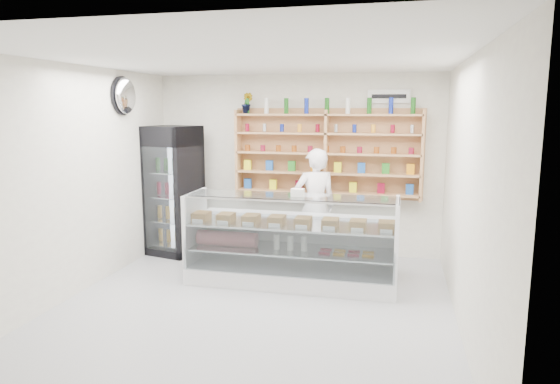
# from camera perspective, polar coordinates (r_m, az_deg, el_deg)

# --- Properties ---
(room) EXTENTS (5.00, 5.00, 5.00)m
(room) POSITION_cam_1_polar(r_m,az_deg,el_deg) (5.49, -3.35, 0.36)
(room) COLOR #9A9A9E
(room) RESTS_ON ground
(display_counter) EXTENTS (2.71, 0.81, 1.18)m
(display_counter) POSITION_cam_1_polar(r_m,az_deg,el_deg) (6.58, 1.30, -7.64)
(display_counter) COLOR white
(display_counter) RESTS_ON floor
(shop_worker) EXTENTS (0.73, 0.62, 1.71)m
(shop_worker) POSITION_cam_1_polar(r_m,az_deg,el_deg) (7.37, 4.02, -1.62)
(shop_worker) COLOR white
(shop_worker) RESTS_ON floor
(drinks_cooler) EXTENTS (0.86, 0.85, 2.01)m
(drinks_cooler) POSITION_cam_1_polar(r_m,az_deg,el_deg) (7.99, -12.10, 0.20)
(drinks_cooler) COLOR black
(drinks_cooler) RESTS_ON floor
(wall_shelving) EXTENTS (2.84, 0.28, 1.33)m
(wall_shelving) POSITION_cam_1_polar(r_m,az_deg,el_deg) (7.64, 5.31, 4.38)
(wall_shelving) COLOR tan
(wall_shelving) RESTS_ON back_wall
(potted_plant) EXTENTS (0.18, 0.15, 0.32)m
(potted_plant) POSITION_cam_1_polar(r_m,az_deg,el_deg) (7.88, -3.78, 10.10)
(potted_plant) COLOR #1E6626
(potted_plant) RESTS_ON wall_shelving
(security_mirror) EXTENTS (0.15, 0.50, 0.50)m
(security_mirror) POSITION_cam_1_polar(r_m,az_deg,el_deg) (7.40, -17.23, 10.48)
(security_mirror) COLOR silver
(security_mirror) RESTS_ON left_wall
(wall_sign) EXTENTS (0.62, 0.03, 0.20)m
(wall_sign) POSITION_cam_1_polar(r_m,az_deg,el_deg) (7.66, 12.34, 10.63)
(wall_sign) COLOR white
(wall_sign) RESTS_ON back_wall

